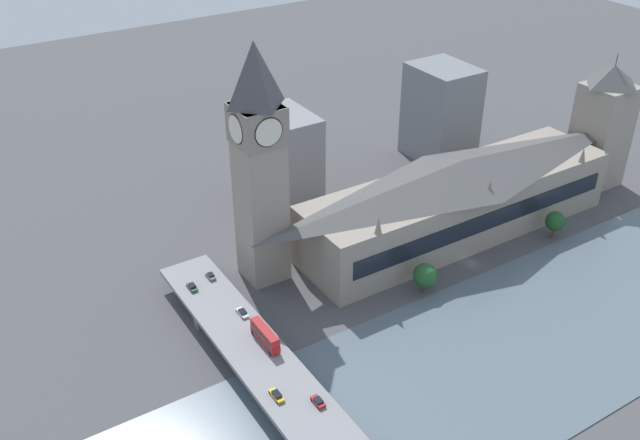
% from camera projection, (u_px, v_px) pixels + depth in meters
% --- Properties ---
extents(ground_plane, '(600.00, 600.00, 0.00)m').
position_uv_depth(ground_plane, '(471.00, 263.00, 219.09)').
color(ground_plane, '#4C4C4F').
extents(river_water, '(57.83, 360.00, 0.30)m').
position_uv_depth(river_water, '(559.00, 324.00, 193.74)').
color(river_water, slate).
rests_on(river_water, ground_plane).
extents(parliament_hall, '(27.31, 109.05, 26.24)m').
position_uv_depth(parliament_hall, '(459.00, 197.00, 227.88)').
color(parliament_hall, gray).
rests_on(parliament_hall, ground_plane).
extents(clock_tower, '(13.12, 13.12, 71.45)m').
position_uv_depth(clock_tower, '(259.00, 160.00, 194.41)').
color(clock_tower, gray).
rests_on(clock_tower, ground_plane).
extents(victoria_tower, '(15.73, 15.73, 48.64)m').
position_uv_depth(victoria_tower, '(602.00, 126.00, 253.43)').
color(victoria_tower, gray).
rests_on(victoria_tower, ground_plane).
extents(road_bridge, '(147.67, 14.72, 6.34)m').
position_uv_depth(road_bridge, '(317.00, 429.00, 155.63)').
color(road_bridge, slate).
rests_on(road_bridge, ground_plane).
extents(double_decker_bus_mid, '(11.36, 2.49, 4.64)m').
position_uv_depth(double_decker_bus_mid, '(265.00, 335.00, 176.61)').
color(double_decker_bus_mid, red).
rests_on(double_decker_bus_mid, road_bridge).
extents(car_northbound_lead, '(4.26, 1.88, 1.46)m').
position_uv_depth(car_northbound_lead, '(192.00, 287.00, 196.91)').
color(car_northbound_lead, '#2D5638').
rests_on(car_northbound_lead, road_bridge).
extents(car_northbound_mid, '(4.72, 1.75, 1.46)m').
position_uv_depth(car_northbound_mid, '(277.00, 395.00, 161.64)').
color(car_northbound_mid, gold).
rests_on(car_northbound_mid, road_bridge).
extents(car_northbound_tail, '(4.58, 1.86, 1.30)m').
position_uv_depth(car_northbound_tail, '(242.00, 313.00, 187.30)').
color(car_northbound_tail, silver).
rests_on(car_northbound_tail, road_bridge).
extents(car_southbound_lead, '(4.04, 1.82, 1.38)m').
position_uv_depth(car_southbound_lead, '(318.00, 401.00, 159.99)').
color(car_southbound_lead, maroon).
rests_on(car_southbound_lead, road_bridge).
extents(car_southbound_mid, '(3.88, 1.77, 1.43)m').
position_uv_depth(car_southbound_mid, '(211.00, 276.00, 201.35)').
color(car_southbound_mid, slate).
rests_on(car_southbound_mid, road_bridge).
extents(city_block_west, '(24.90, 20.09, 36.75)m').
position_uv_depth(city_block_west, '(441.00, 113.00, 273.86)').
color(city_block_west, slate).
rests_on(city_block_west, ground_plane).
extents(city_block_center, '(24.58, 17.64, 30.93)m').
position_uv_depth(city_block_center, '(285.00, 155.00, 248.49)').
color(city_block_center, gray).
rests_on(city_block_center, ground_plane).
extents(tree_embankment_near, '(6.47, 6.47, 9.43)m').
position_uv_depth(tree_embankment_near, '(555.00, 221.00, 228.45)').
color(tree_embankment_near, brown).
rests_on(tree_embankment_near, ground_plane).
extents(tree_embankment_mid, '(7.00, 7.00, 9.42)m').
position_uv_depth(tree_embankment_mid, '(425.00, 275.00, 203.57)').
color(tree_embankment_mid, brown).
rests_on(tree_embankment_mid, ground_plane).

